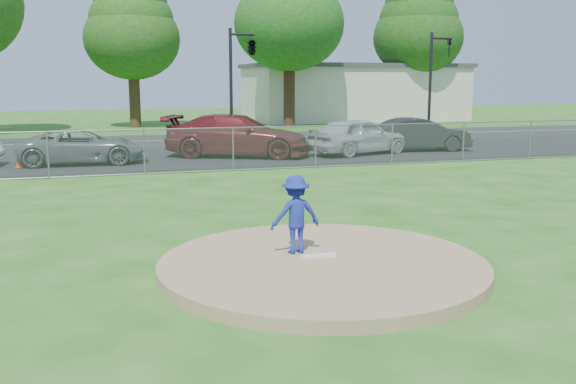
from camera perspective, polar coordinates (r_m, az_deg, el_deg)
name	(u,v)px	position (r m, az deg, el deg)	size (l,w,h in m)	color
ground	(215,181)	(20.15, -6.50, 0.99)	(120.00, 120.00, 0.00)	#1F5913
pitchers_mound	(323,266)	(10.65, 3.09, -6.58)	(5.40, 5.40, 0.20)	#9C7E55
pitching_rubber	(319,256)	(10.80, 2.74, -5.68)	(0.60, 0.15, 0.04)	white
chain_link_fence	(204,150)	(22.01, -7.45, 3.69)	(40.00, 0.06, 1.50)	gray
parking_lot	(187,157)	(26.52, -8.98, 3.10)	(50.00, 8.00, 0.01)	black
street	(167,140)	(33.93, -10.68, 4.53)	(60.00, 7.00, 0.01)	black
commercial_building	(352,92)	(51.43, 5.74, 8.86)	(16.40, 9.40, 4.30)	beige
tree_center	(132,27)	(43.80, -13.72, 14.09)	(6.16, 6.16, 9.84)	#372614
tree_right	(289,9)	(43.66, 0.11, 15.94)	(7.28, 7.28, 11.63)	#321C12
tree_far_right	(418,26)	(50.55, 11.50, 14.26)	(6.72, 6.72, 10.74)	#3C2216
traffic_signal_center	(250,49)	(32.50, -3.42, 12.59)	(1.42, 2.48, 5.60)	black
traffic_signal_right	(434,75)	(36.22, 12.88, 10.11)	(1.28, 0.20, 5.60)	black
pitcher	(296,215)	(10.89, 0.68, -2.01)	(0.86, 0.50, 1.34)	navy
traffic_cone	(20,158)	(24.95, -22.69, 2.78)	(0.34, 0.34, 0.65)	#FF4D0D
parked_car_gray	(82,147)	(25.19, -17.83, 3.86)	(2.13, 4.62, 1.28)	slate
parked_car_darkred	(238,135)	(26.38, -4.50, 5.04)	(2.40, 5.90, 1.71)	maroon
parked_car_pearl	(359,136)	(27.27, 6.31, 5.00)	(1.83, 4.55, 1.55)	silver
parked_car_charcoal	(419,134)	(29.03, 11.61, 5.05)	(1.53, 4.38, 1.44)	black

